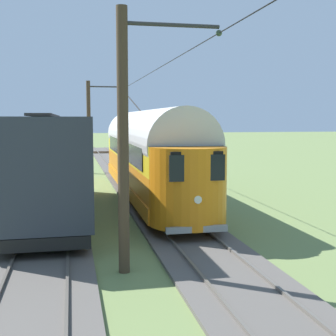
{
  "coord_description": "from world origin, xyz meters",
  "views": [
    {
      "loc": [
        -3.16,
        21.95,
        3.85
      ],
      "look_at": [
        -7.7,
        0.45,
        1.52
      ],
      "focal_mm": 49.07,
      "sensor_mm": 36.0,
      "label": 1
    }
  ],
  "objects_px": {
    "boxcar_adjacent": "(49,162)",
    "vintage_streetcar": "(148,152)",
    "catenary_pole_foreground": "(90,125)",
    "catenary_pole_mid_near": "(126,137)"
  },
  "relations": [
    {
      "from": "catenary_pole_foreground",
      "to": "catenary_pole_mid_near",
      "type": "distance_m",
      "value": 21.83
    },
    {
      "from": "vintage_streetcar",
      "to": "boxcar_adjacent",
      "type": "height_order",
      "value": "vintage_streetcar"
    },
    {
      "from": "vintage_streetcar",
      "to": "catenary_pole_mid_near",
      "type": "distance_m",
      "value": 11.27
    },
    {
      "from": "vintage_streetcar",
      "to": "catenary_pole_foreground",
      "type": "distance_m",
      "value": 11.18
    },
    {
      "from": "boxcar_adjacent",
      "to": "catenary_pole_foreground",
      "type": "bearing_deg",
      "value": -98.64
    },
    {
      "from": "boxcar_adjacent",
      "to": "catenary_pole_mid_near",
      "type": "bearing_deg",
      "value": 106.6
    },
    {
      "from": "boxcar_adjacent",
      "to": "vintage_streetcar",
      "type": "bearing_deg",
      "value": -141.79
    },
    {
      "from": "catenary_pole_mid_near",
      "to": "vintage_streetcar",
      "type": "bearing_deg",
      "value": -102.19
    },
    {
      "from": "boxcar_adjacent",
      "to": "catenary_pole_mid_near",
      "type": "relative_size",
      "value": 1.93
    },
    {
      "from": "boxcar_adjacent",
      "to": "catenary_pole_mid_near",
      "type": "xyz_separation_m",
      "value": [
        -2.2,
        7.37,
        1.27
      ]
    }
  ]
}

